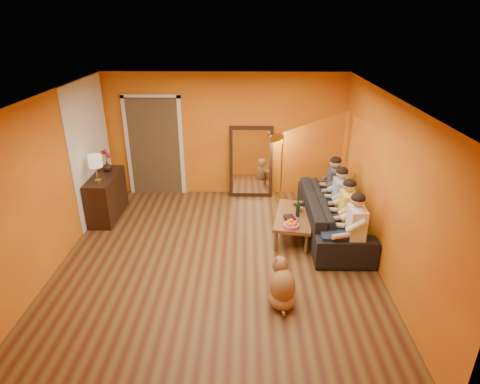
{
  "coord_description": "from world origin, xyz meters",
  "views": [
    {
      "loc": [
        0.45,
        -5.43,
        3.64
      ],
      "look_at": [
        0.35,
        0.5,
        1.0
      ],
      "focal_mm": 30.0,
      "sensor_mm": 36.0,
      "label": 1
    }
  ],
  "objects_px": {
    "dog": "(283,283)",
    "person_far_right": "(334,187)",
    "coffee_table": "(293,225)",
    "laptop": "(302,206)",
    "sofa": "(333,215)",
    "person_mid_right": "(340,200)",
    "floor_lamp": "(281,168)",
    "person_mid_left": "(347,214)",
    "sideboard": "(107,196)",
    "vase": "(107,166)",
    "mirror_frame": "(251,162)",
    "tumbler": "(300,210)",
    "table_lamp": "(96,169)",
    "person_far_left": "(355,230)",
    "wine_bottle": "(298,208)"
  },
  "relations": [
    {
      "from": "dog",
      "to": "person_far_right",
      "type": "relative_size",
      "value": 0.56
    },
    {
      "from": "coffee_table",
      "to": "laptop",
      "type": "bearing_deg",
      "value": 72.73
    },
    {
      "from": "sofa",
      "to": "person_mid_right",
      "type": "relative_size",
      "value": 2.02
    },
    {
      "from": "floor_lamp",
      "to": "person_mid_left",
      "type": "distance_m",
      "value": 2.06
    },
    {
      "from": "sofa",
      "to": "person_far_right",
      "type": "xyz_separation_m",
      "value": [
        0.13,
        0.65,
        0.25
      ]
    },
    {
      "from": "laptop",
      "to": "person_far_right",
      "type": "bearing_deg",
      "value": 25.97
    },
    {
      "from": "sideboard",
      "to": "floor_lamp",
      "type": "xyz_separation_m",
      "value": [
        3.42,
        0.8,
        0.29
      ]
    },
    {
      "from": "floor_lamp",
      "to": "vase",
      "type": "xyz_separation_m",
      "value": [
        -3.42,
        -0.55,
        0.23
      ]
    },
    {
      "from": "person_far_right",
      "to": "vase",
      "type": "bearing_deg",
      "value": 177.68
    },
    {
      "from": "mirror_frame",
      "to": "sofa",
      "type": "relative_size",
      "value": 0.62
    },
    {
      "from": "sideboard",
      "to": "sofa",
      "type": "xyz_separation_m",
      "value": [
        4.24,
        -0.58,
        -0.07
      ]
    },
    {
      "from": "tumbler",
      "to": "person_mid_right",
      "type": "bearing_deg",
      "value": 9.5
    },
    {
      "from": "mirror_frame",
      "to": "coffee_table",
      "type": "xyz_separation_m",
      "value": [
        0.74,
        -1.8,
        -0.55
      ]
    },
    {
      "from": "laptop",
      "to": "vase",
      "type": "height_order",
      "value": "vase"
    },
    {
      "from": "person_far_right",
      "to": "vase",
      "type": "xyz_separation_m",
      "value": [
        -4.37,
        0.18,
        0.34
      ]
    },
    {
      "from": "table_lamp",
      "to": "floor_lamp",
      "type": "height_order",
      "value": "floor_lamp"
    },
    {
      "from": "person_mid_right",
      "to": "vase",
      "type": "relative_size",
      "value": 6.35
    },
    {
      "from": "tumbler",
      "to": "coffee_table",
      "type": "bearing_deg",
      "value": -135.0
    },
    {
      "from": "person_far_left",
      "to": "wine_bottle",
      "type": "bearing_deg",
      "value": 134.15
    },
    {
      "from": "mirror_frame",
      "to": "wine_bottle",
      "type": "xyz_separation_m",
      "value": [
        0.79,
        -1.85,
        -0.18
      ]
    },
    {
      "from": "person_far_left",
      "to": "wine_bottle",
      "type": "distance_m",
      "value": 1.13
    },
    {
      "from": "laptop",
      "to": "sofa",
      "type": "bearing_deg",
      "value": -29.61
    },
    {
      "from": "mirror_frame",
      "to": "sofa",
      "type": "bearing_deg",
      "value": -48.81
    },
    {
      "from": "mirror_frame",
      "to": "coffee_table",
      "type": "distance_m",
      "value": 2.02
    },
    {
      "from": "mirror_frame",
      "to": "sofa",
      "type": "height_order",
      "value": "mirror_frame"
    },
    {
      "from": "table_lamp",
      "to": "sofa",
      "type": "bearing_deg",
      "value": -3.73
    },
    {
      "from": "table_lamp",
      "to": "tumbler",
      "type": "xyz_separation_m",
      "value": [
        3.65,
        -0.3,
        -0.64
      ]
    },
    {
      "from": "sideboard",
      "to": "sofa",
      "type": "height_order",
      "value": "sideboard"
    },
    {
      "from": "mirror_frame",
      "to": "dog",
      "type": "xyz_separation_m",
      "value": [
        0.4,
        -3.63,
        -0.42
      ]
    },
    {
      "from": "person_far_left",
      "to": "vase",
      "type": "height_order",
      "value": "person_far_left"
    },
    {
      "from": "mirror_frame",
      "to": "person_far_right",
      "type": "relative_size",
      "value": 1.25
    },
    {
      "from": "person_mid_right",
      "to": "mirror_frame",
      "type": "bearing_deg",
      "value": 135.42
    },
    {
      "from": "laptop",
      "to": "vase",
      "type": "xyz_separation_m",
      "value": [
        -3.71,
        0.62,
        0.51
      ]
    },
    {
      "from": "vase",
      "to": "dog",
      "type": "bearing_deg",
      "value": -41.32
    },
    {
      "from": "person_mid_right",
      "to": "person_far_left",
      "type": "bearing_deg",
      "value": -90.0
    },
    {
      "from": "coffee_table",
      "to": "floor_lamp",
      "type": "xyz_separation_m",
      "value": [
        -0.12,
        1.52,
        0.51
      ]
    },
    {
      "from": "tumbler",
      "to": "vase",
      "type": "distance_m",
      "value": 3.78
    },
    {
      "from": "sideboard",
      "to": "person_mid_right",
      "type": "xyz_separation_m",
      "value": [
        4.37,
        -0.48,
        0.18
      ]
    },
    {
      "from": "sofa",
      "to": "tumbler",
      "type": "bearing_deg",
      "value": 91.95
    },
    {
      "from": "sideboard",
      "to": "wine_bottle",
      "type": "height_order",
      "value": "sideboard"
    },
    {
      "from": "coffee_table",
      "to": "laptop",
      "type": "relative_size",
      "value": 4.04
    },
    {
      "from": "person_mid_right",
      "to": "sofa",
      "type": "bearing_deg",
      "value": -142.43
    },
    {
      "from": "coffee_table",
      "to": "tumbler",
      "type": "distance_m",
      "value": 0.31
    },
    {
      "from": "person_far_left",
      "to": "sideboard",
      "type": "bearing_deg",
      "value": 160.16
    },
    {
      "from": "person_far_left",
      "to": "vase",
      "type": "bearing_deg",
      "value": 157.31
    },
    {
      "from": "coffee_table",
      "to": "person_mid_left",
      "type": "distance_m",
      "value": 0.98
    },
    {
      "from": "sofa",
      "to": "vase",
      "type": "relative_size",
      "value": 12.83
    },
    {
      "from": "dog",
      "to": "person_mid_left",
      "type": "height_order",
      "value": "person_mid_left"
    },
    {
      "from": "person_far_right",
      "to": "vase",
      "type": "distance_m",
      "value": 4.39
    },
    {
      "from": "person_mid_left",
      "to": "person_far_right",
      "type": "height_order",
      "value": "same"
    }
  ]
}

